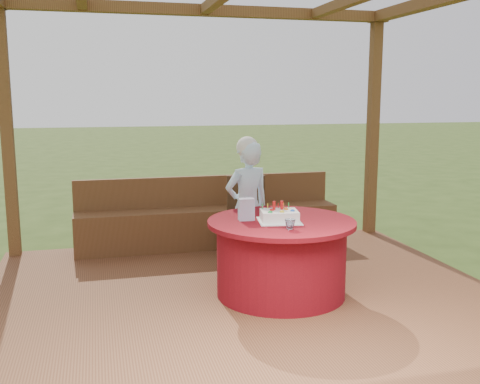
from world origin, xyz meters
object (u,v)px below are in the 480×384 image
at_px(birthday_cake, 279,216).
at_px(drinking_glass, 290,224).
at_px(bench, 208,223).
at_px(table, 281,257).
at_px(chair, 247,213).
at_px(elderly_woman, 247,204).
at_px(gift_bag, 246,209).

distance_m(birthday_cake, drinking_glass, 0.29).
distance_m(bench, table, 1.77).
xyz_separation_m(chair, birthday_cake, (-0.06, -1.29, 0.24)).
height_order(bench, table, bench).
bearing_deg(birthday_cake, table, 50.01).
relative_size(elderly_woman, drinking_glass, 15.43).
bearing_deg(gift_bag, birthday_cake, -20.33).
distance_m(table, elderly_woman, 0.81).
relative_size(bench, chair, 3.47).
bearing_deg(bench, drinking_glass, -82.92).
relative_size(table, chair, 1.48).
distance_m(bench, gift_bag, 1.74).
bearing_deg(elderly_woman, drinking_glass, -86.37).
height_order(bench, birthday_cake, birthday_cake).
xyz_separation_m(elderly_woman, gift_bag, (-0.19, -0.66, 0.09)).
distance_m(bench, drinking_glass, 2.14).
distance_m(elderly_woman, gift_bag, 0.69).
height_order(birthday_cake, gift_bag, gift_bag).
height_order(chair, gift_bag, chair).
bearing_deg(birthday_cake, bench, 98.43).
xyz_separation_m(elderly_woman, birthday_cake, (0.07, -0.77, 0.04)).
relative_size(gift_bag, drinking_glass, 2.19).
xyz_separation_m(table, elderly_woman, (-0.11, 0.73, 0.34)).
relative_size(bench, birthday_cake, 7.38).
bearing_deg(drinking_glass, elderly_woman, 93.63).
relative_size(birthday_cake, gift_bag, 2.14).
bearing_deg(gift_bag, table, -10.69).
bearing_deg(gift_bag, elderly_woman, 78.22).
bearing_deg(bench, chair, -56.56).
bearing_deg(birthday_cake, chair, 87.26).
distance_m(elderly_woman, birthday_cake, 0.78).
height_order(table, chair, chair).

